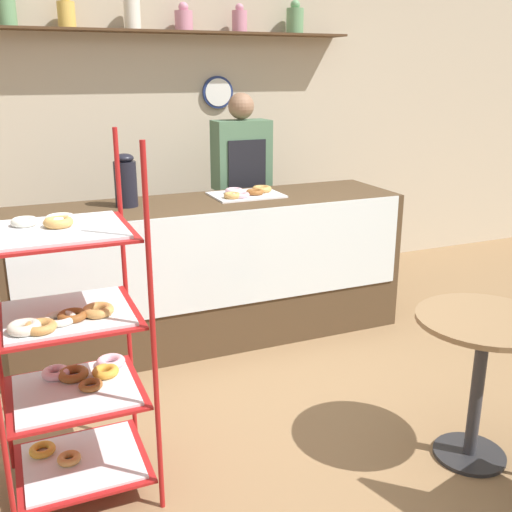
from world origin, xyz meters
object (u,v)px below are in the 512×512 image
at_px(person_worker, 242,192).
at_px(cafe_table, 481,355).
at_px(pastry_rack, 71,348).
at_px(coffee_carafe, 126,181).
at_px(donut_tray_counter, 246,193).

distance_m(person_worker, cafe_table, 2.42).
xyz_separation_m(pastry_rack, coffee_carafe, (0.53, 1.35, 0.45)).
xyz_separation_m(person_worker, coffee_carafe, (-0.99, -0.52, 0.24)).
bearing_deg(donut_tray_counter, pastry_rack, -134.82).
distance_m(pastry_rack, person_worker, 2.42).
distance_m(pastry_rack, donut_tray_counter, 1.94).
relative_size(cafe_table, coffee_carafe, 2.18).
distance_m(pastry_rack, coffee_carafe, 1.52).
bearing_deg(person_worker, pastry_rack, -129.11).
relative_size(pastry_rack, donut_tray_counter, 3.30).
bearing_deg(coffee_carafe, cafe_table, -56.51).
height_order(pastry_rack, donut_tray_counter, pastry_rack).
relative_size(person_worker, donut_tray_counter, 3.47).
height_order(cafe_table, donut_tray_counter, donut_tray_counter).
bearing_deg(pastry_rack, person_worker, 50.89).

